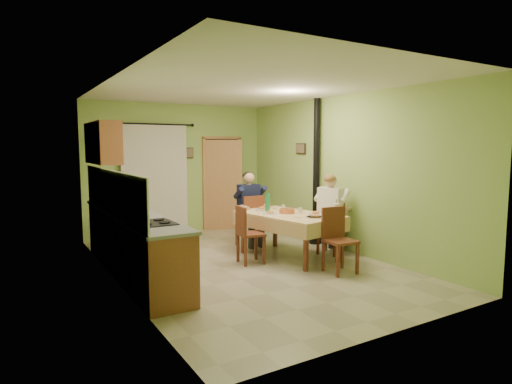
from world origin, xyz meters
TOP-DOWN VIEW (x-y plane):
  - floor at (0.00, 0.00)m, footprint 4.00×6.00m
  - room_shell at (0.00, 0.00)m, footprint 4.04×6.04m
  - kitchen_run at (-1.71, 0.40)m, footprint 0.64×3.64m
  - upper_cabinets at (-1.82, 1.70)m, footprint 0.35×1.40m
  - curtain at (-0.55, 2.90)m, footprint 1.70×0.07m
  - doorway at (1.03, 2.89)m, footprint 0.96×0.41m
  - dining_table at (0.84, -0.01)m, footprint 1.36×1.92m
  - tableware at (0.88, -0.11)m, footprint 0.89×1.54m
  - chair_far at (0.67, 1.03)m, footprint 0.45×0.45m
  - chair_near at (0.99, -1.11)m, footprint 0.45×0.45m
  - chair_right at (1.63, -0.17)m, footprint 0.49×0.49m
  - chair_left at (0.09, 0.02)m, footprint 0.43×0.43m
  - man_far at (0.67, 1.05)m, footprint 0.59×0.47m
  - man_right at (1.61, -0.17)m, footprint 0.60×0.65m
  - stove_flue at (1.90, 0.60)m, footprint 0.24×0.24m
  - picture_back at (0.25, 2.97)m, footprint 0.19×0.03m
  - picture_right at (1.97, 1.20)m, footprint 0.03×0.31m

SIDE VIEW (x-z plane):
  - floor at x=0.00m, z-range -0.01..0.01m
  - chair_right at x=1.63m, z-range -0.17..0.75m
  - chair_left at x=0.09m, z-range -0.18..0.76m
  - chair_near at x=0.99m, z-range -0.20..0.78m
  - chair_far at x=0.67m, z-range -0.20..0.78m
  - dining_table at x=0.84m, z-range 0.00..0.76m
  - kitchen_run at x=-1.71m, z-range -0.30..1.26m
  - tableware at x=0.88m, z-range 0.65..0.98m
  - man_far at x=0.67m, z-range 0.18..1.57m
  - man_right at x=1.61m, z-range 0.18..1.57m
  - stove_flue at x=1.90m, z-range -0.38..2.42m
  - doorway at x=1.03m, z-range -0.02..2.13m
  - curtain at x=-0.55m, z-range 0.15..2.37m
  - picture_back at x=0.25m, z-range 1.64..1.86m
  - room_shell at x=0.00m, z-range 0.41..3.23m
  - picture_right at x=1.97m, z-range 1.75..1.96m
  - upper_cabinets at x=-1.82m, z-range 1.60..2.30m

